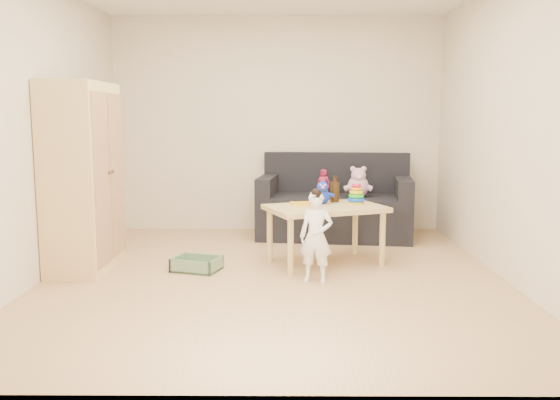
{
  "coord_description": "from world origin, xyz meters",
  "views": [
    {
      "loc": [
        0.09,
        -5.08,
        1.4
      ],
      "look_at": [
        0.05,
        0.25,
        0.65
      ],
      "focal_mm": 38.0,
      "sensor_mm": 36.0,
      "label": 1
    }
  ],
  "objects_px": {
    "toddler": "(316,238)",
    "sofa": "(334,216)",
    "wardrobe": "(83,177)",
    "play_table": "(325,235)"
  },
  "relations": [
    {
      "from": "play_table",
      "to": "sofa",
      "type": "bearing_deg",
      "value": 81.26
    },
    {
      "from": "play_table",
      "to": "toddler",
      "type": "height_order",
      "value": "toddler"
    },
    {
      "from": "wardrobe",
      "to": "toddler",
      "type": "relative_size",
      "value": 2.25
    },
    {
      "from": "toddler",
      "to": "sofa",
      "type": "bearing_deg",
      "value": 95.02
    },
    {
      "from": "wardrobe",
      "to": "play_table",
      "type": "height_order",
      "value": "wardrobe"
    },
    {
      "from": "sofa",
      "to": "toddler",
      "type": "height_order",
      "value": "toddler"
    },
    {
      "from": "wardrobe",
      "to": "sofa",
      "type": "bearing_deg",
      "value": 31.07
    },
    {
      "from": "play_table",
      "to": "toddler",
      "type": "distance_m",
      "value": 0.63
    },
    {
      "from": "wardrobe",
      "to": "play_table",
      "type": "bearing_deg",
      "value": 4.71
    },
    {
      "from": "sofa",
      "to": "toddler",
      "type": "xyz_separation_m",
      "value": [
        -0.32,
        -1.89,
        0.13
      ]
    }
  ]
}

